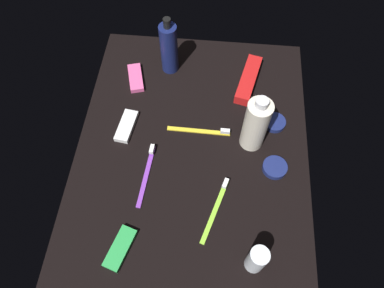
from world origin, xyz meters
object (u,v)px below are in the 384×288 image
bodywash_bottle (256,125)px  snack_bar_pink (136,78)px  toothbrush_yellow (202,131)px  cream_tin_right (274,123)px  snack_bar_green (120,248)px  toothpaste_box_red (248,80)px  deodorant_stick (257,260)px  toothbrush_lime (217,206)px  toothbrush_purple (147,171)px  cream_tin_left (275,168)px  lotion_bottle (169,48)px  snack_bar_white (126,126)px

bodywash_bottle → snack_bar_pink: bodywash_bottle is taller
toothbrush_yellow → cream_tin_right: (-4.57, 20.39, 0.19)cm
snack_bar_green → toothpaste_box_red: bearing=168.4°
toothbrush_yellow → snack_bar_pink: 28.08cm
deodorant_stick → toothbrush_lime: deodorant_stick is taller
deodorant_stick → toothpaste_box_red: 54.28cm
deodorant_stick → toothbrush_purple: 35.67cm
bodywash_bottle → cream_tin_left: 12.96cm
toothbrush_lime → cream_tin_left: (-12.20, 14.83, 0.22)cm
toothpaste_box_red → cream_tin_right: (14.47, 7.82, -0.80)cm
cream_tin_right → lotion_bottle: bearing=-119.5°
lotion_bottle → snack_bar_white: size_ratio=1.87×
snack_bar_pink → toothbrush_yellow: bearing=36.3°
deodorant_stick → snack_bar_green: size_ratio=0.96×
toothpaste_box_red → cream_tin_left: size_ratio=2.67×
toothpaste_box_red → cream_tin_left: toothpaste_box_red is taller
snack_bar_pink → cream_tin_left: 50.26cm
snack_bar_white → snack_bar_green: 34.42cm
snack_bar_green → cream_tin_right: size_ratio=1.65×
snack_bar_green → toothbrush_yellow: bearing=171.2°
toothbrush_yellow → snack_bar_green: toothbrush_yellow is taller
snack_bar_white → snack_bar_green: size_ratio=1.00×
lotion_bottle → toothbrush_purple: size_ratio=1.08×
lotion_bottle → snack_bar_pink: lotion_bottle is taller
bodywash_bottle → snack_bar_white: 36.49cm
toothbrush_yellow → cream_tin_left: bearing=64.0°
snack_bar_green → cream_tin_right: bearing=153.6°
toothbrush_purple → cream_tin_right: toothbrush_purple is taller
toothbrush_purple → toothbrush_lime: 20.65cm
snack_bar_pink → cream_tin_right: (12.59, 42.62, 0.05)cm
snack_bar_green → cream_tin_right: (-39.20, 37.25, 0.05)cm
bodywash_bottle → deodorant_stick: size_ratio=1.93×
toothpaste_box_red → toothbrush_lime: bearing=3.2°
snack_bar_white → toothbrush_yellow: bearing=99.3°
snack_bar_white → toothpaste_box_red: bearing=127.5°
toothbrush_lime → toothbrush_purple: bearing=-112.6°
snack_bar_white → cream_tin_left: cream_tin_left is taller
toothbrush_purple → snack_bar_green: (20.54, -3.14, 0.14)cm
toothpaste_box_red → snack_bar_green: size_ratio=1.69×
toothpaste_box_red → snack_bar_pink: (1.88, -34.80, -0.85)cm
bodywash_bottle → snack_bar_pink: 41.51cm
bodywash_bottle → snack_bar_green: (32.79, -30.65, -8.04)cm
deodorant_stick → toothbrush_lime: 16.70cm
toothbrush_lime → snack_bar_green: (12.61, -22.21, 0.14)cm
toothbrush_purple → snack_bar_white: bearing=-149.2°
snack_bar_pink → snack_bar_white: 17.73cm
deodorant_stick → snack_bar_pink: 64.17cm
snack_bar_pink → cream_tin_right: cream_tin_right is taller
deodorant_stick → cream_tin_left: bearing=168.0°
lotion_bottle → snack_bar_pink: 14.08cm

